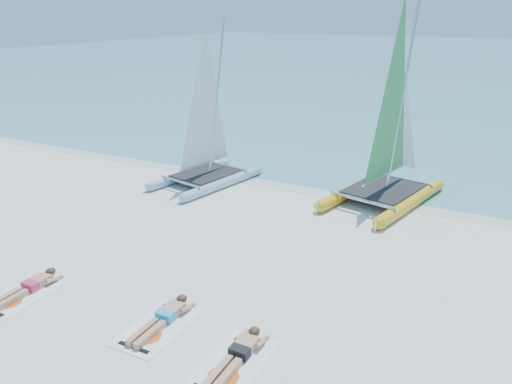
{
  "coord_description": "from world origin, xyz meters",
  "views": [
    {
      "loc": [
        5.99,
        -10.26,
        5.93
      ],
      "look_at": [
        0.11,
        1.2,
        1.23
      ],
      "focal_mm": 35.0,
      "sensor_mm": 36.0,
      "label": 1
    }
  ],
  "objects_px": {
    "towel_b": "(159,327)",
    "catamaran_yellow": "(395,135)",
    "sunbather_b": "(164,317)",
    "towel_a": "(22,295)",
    "sunbather_a": "(29,287)",
    "sunbather_c": "(238,354)",
    "catamaran_blue": "(206,136)",
    "towel_c": "(233,365)"
  },
  "relations": [
    {
      "from": "sunbather_a",
      "to": "towel_c",
      "type": "xyz_separation_m",
      "value": [
        5.3,
        -0.08,
        -0.11
      ]
    },
    {
      "from": "sunbather_c",
      "to": "towel_b",
      "type": "bearing_deg",
      "value": 176.34
    },
    {
      "from": "catamaran_blue",
      "to": "towel_a",
      "type": "xyz_separation_m",
      "value": [
        0.51,
        -8.43,
        -1.74
      ]
    },
    {
      "from": "sunbather_a",
      "to": "sunbather_c",
      "type": "xyz_separation_m",
      "value": [
        5.3,
        0.12,
        0.0
      ]
    },
    {
      "from": "towel_a",
      "to": "sunbather_b",
      "type": "height_order",
      "value": "sunbather_b"
    },
    {
      "from": "towel_a",
      "to": "sunbather_b",
      "type": "distance_m",
      "value": 3.47
    },
    {
      "from": "catamaran_yellow",
      "to": "towel_b",
      "type": "bearing_deg",
      "value": -90.91
    },
    {
      "from": "sunbather_a",
      "to": "sunbather_c",
      "type": "bearing_deg",
      "value": 1.25
    },
    {
      "from": "towel_a",
      "to": "sunbather_c",
      "type": "height_order",
      "value": "sunbather_c"
    },
    {
      "from": "catamaran_blue",
      "to": "catamaran_yellow",
      "type": "bearing_deg",
      "value": 25.83
    },
    {
      "from": "towel_b",
      "to": "towel_c",
      "type": "height_order",
      "value": "same"
    },
    {
      "from": "catamaran_yellow",
      "to": "towel_c",
      "type": "height_order",
      "value": "catamaran_yellow"
    },
    {
      "from": "catamaran_blue",
      "to": "towel_c",
      "type": "relative_size",
      "value": 3.16
    },
    {
      "from": "towel_a",
      "to": "sunbather_a",
      "type": "relative_size",
      "value": 1.07
    },
    {
      "from": "towel_a",
      "to": "catamaran_yellow",
      "type": "bearing_deg",
      "value": 59.96
    },
    {
      "from": "sunbather_a",
      "to": "sunbather_c",
      "type": "height_order",
      "value": "same"
    },
    {
      "from": "sunbather_a",
      "to": "sunbather_c",
      "type": "relative_size",
      "value": 1.0
    },
    {
      "from": "towel_b",
      "to": "sunbather_b",
      "type": "bearing_deg",
      "value": 90.0
    },
    {
      "from": "sunbather_b",
      "to": "towel_a",
      "type": "bearing_deg",
      "value": -169.7
    },
    {
      "from": "towel_b",
      "to": "sunbather_c",
      "type": "bearing_deg",
      "value": -3.66
    },
    {
      "from": "sunbather_a",
      "to": "towel_b",
      "type": "relative_size",
      "value": 0.93
    },
    {
      "from": "catamaran_blue",
      "to": "catamaran_yellow",
      "type": "xyz_separation_m",
      "value": [
        6.28,
        1.54,
        0.39
      ]
    },
    {
      "from": "catamaran_blue",
      "to": "towel_a",
      "type": "height_order",
      "value": "catamaran_blue"
    },
    {
      "from": "catamaran_yellow",
      "to": "towel_a",
      "type": "xyz_separation_m",
      "value": [
        -5.77,
        -9.97,
        -2.13
      ]
    },
    {
      "from": "catamaran_blue",
      "to": "catamaran_yellow",
      "type": "height_order",
      "value": "catamaran_yellow"
    },
    {
      "from": "sunbather_a",
      "to": "sunbather_b",
      "type": "height_order",
      "value": "same"
    },
    {
      "from": "catamaran_yellow",
      "to": "towel_b",
      "type": "xyz_separation_m",
      "value": [
        -2.36,
        -9.54,
        -2.13
      ]
    },
    {
      "from": "sunbather_b",
      "to": "catamaran_yellow",
      "type": "bearing_deg",
      "value": 75.86
    },
    {
      "from": "towel_c",
      "to": "sunbather_c",
      "type": "distance_m",
      "value": 0.22
    },
    {
      "from": "towel_a",
      "to": "sunbather_a",
      "type": "bearing_deg",
      "value": 90.0
    },
    {
      "from": "sunbather_b",
      "to": "towel_c",
      "type": "distance_m",
      "value": 1.96
    },
    {
      "from": "towel_c",
      "to": "sunbather_b",
      "type": "bearing_deg",
      "value": 165.04
    },
    {
      "from": "catamaran_blue",
      "to": "sunbather_a",
      "type": "bearing_deg",
      "value": -74.45
    },
    {
      "from": "towel_b",
      "to": "catamaran_blue",
      "type": "bearing_deg",
      "value": 116.12
    },
    {
      "from": "catamaran_blue",
      "to": "towel_b",
      "type": "distance_m",
      "value": 9.08
    },
    {
      "from": "catamaran_yellow",
      "to": "sunbather_b",
      "type": "height_order",
      "value": "catamaran_yellow"
    },
    {
      "from": "towel_c",
      "to": "sunbather_c",
      "type": "height_order",
      "value": "sunbather_c"
    },
    {
      "from": "catamaran_yellow",
      "to": "sunbather_b",
      "type": "relative_size",
      "value": 3.94
    },
    {
      "from": "towel_b",
      "to": "catamaran_yellow",
      "type": "bearing_deg",
      "value": 76.13
    },
    {
      "from": "towel_b",
      "to": "sunbather_b",
      "type": "distance_m",
      "value": 0.22
    },
    {
      "from": "catamaran_blue",
      "to": "sunbather_b",
      "type": "height_order",
      "value": "catamaran_blue"
    },
    {
      "from": "catamaran_yellow",
      "to": "sunbather_b",
      "type": "xyz_separation_m",
      "value": [
        -2.36,
        -9.35,
        -2.02
      ]
    }
  ]
}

